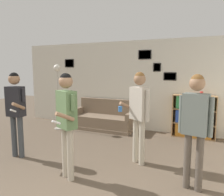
{
  "coord_description": "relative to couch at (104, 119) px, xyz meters",
  "views": [
    {
      "loc": [
        1.9,
        -1.63,
        1.84
      ],
      "look_at": [
        0.13,
        2.36,
        1.27
      ],
      "focal_mm": 35.0,
      "sensor_mm": 36.0,
      "label": 1
    }
  ],
  "objects": [
    {
      "name": "wall_back",
      "position": [
        1.03,
        0.41,
        1.06
      ],
      "size": [
        8.36,
        0.08,
        2.7
      ],
      "color": "silver",
      "rests_on": "ground_plane"
    },
    {
      "name": "couch",
      "position": [
        0.0,
        0.0,
        0.0
      ],
      "size": [
        1.94,
        0.8,
        0.91
      ],
      "color": "#7A6651",
      "rests_on": "ground_plane"
    },
    {
      "name": "bookshelf",
      "position": [
        2.61,
        0.19,
        0.28
      ],
      "size": [
        1.12,
        0.3,
        1.16
      ],
      "color": "#A87F51",
      "rests_on": "ground_plane"
    },
    {
      "name": "floor_lamp",
      "position": [
        -1.27,
        -0.58,
        1.15
      ],
      "size": [
        0.28,
        0.28,
        1.99
      ],
      "color": "#ADA89E",
      "rests_on": "ground_plane"
    },
    {
      "name": "person_player_foreground_left",
      "position": [
        -0.7,
        -2.71,
        0.81
      ],
      "size": [
        0.52,
        0.46,
        1.78
      ],
      "color": "#3D4247",
      "rests_on": "ground_plane"
    },
    {
      "name": "person_player_foreground_center",
      "position": [
        0.81,
        -3.05,
        0.82
      ],
      "size": [
        0.46,
        0.6,
        1.78
      ],
      "color": "#B7AD99",
      "rests_on": "ground_plane"
    },
    {
      "name": "person_watcher_holding_cup",
      "position": [
        1.73,
        -1.99,
        0.82
      ],
      "size": [
        0.59,
        0.36,
        1.8
      ],
      "color": "#B7AD99",
      "rests_on": "ground_plane"
    },
    {
      "name": "person_spectator_near_bookshelf",
      "position": [
        2.77,
        -2.56,
        0.81
      ],
      "size": [
        0.49,
        0.27,
        1.78
      ],
      "color": "brown",
      "rests_on": "ground_plane"
    },
    {
      "name": "drinking_cup",
      "position": [
        2.77,
        0.19,
        0.92
      ],
      "size": [
        0.08,
        0.08,
        0.11
      ],
      "color": "red",
      "rests_on": "bookshelf"
    }
  ]
}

